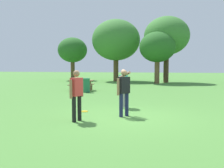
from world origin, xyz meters
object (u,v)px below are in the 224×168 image
(picnic_table_near, at_px, (81,83))
(tree_broad_center, at_px, (116,40))
(person_bystander, at_px, (124,89))
(tree_slender_mid, at_px, (167,36))
(person_thrower, at_px, (77,92))
(trash_can_beside_table, at_px, (86,85))
(tree_far_right, at_px, (157,47))
(frisbee, at_px, (85,111))
(person_catcher, at_px, (123,86))
(tree_tall_left, at_px, (73,50))

(picnic_table_near, height_order, tree_broad_center, tree_broad_center)
(person_bystander, height_order, tree_slender_mid, tree_slender_mid)
(person_thrower, bearing_deg, picnic_table_near, 109.05)
(tree_broad_center, bearing_deg, trash_can_beside_table, -88.10)
(person_bystander, height_order, trash_can_beside_table, person_bystander)
(tree_slender_mid, bearing_deg, tree_far_right, -118.01)
(picnic_table_near, xyz_separation_m, tree_far_right, (5.13, 8.44, 3.13))
(picnic_table_near, bearing_deg, frisbee, -69.25)
(tree_far_right, distance_m, tree_slender_mid, 2.34)
(trash_can_beside_table, xyz_separation_m, tree_far_right, (4.45, 9.45, 3.20))
(person_catcher, bearing_deg, frisbee, -138.16)
(person_bystander, height_order, tree_tall_left, tree_tall_left)
(frisbee, relative_size, tree_tall_left, 0.05)
(tree_broad_center, xyz_separation_m, tree_far_right, (4.86, -2.70, -1.12))
(person_bystander, xyz_separation_m, tree_far_right, (0.63, 16.54, 2.73))
(person_catcher, xyz_separation_m, tree_far_right, (0.94, 14.84, 2.75))
(person_thrower, xyz_separation_m, picnic_table_near, (-3.16, 9.16, -0.38))
(person_bystander, distance_m, tree_far_right, 16.77)
(tree_tall_left, height_order, tree_slender_mid, tree_slender_mid)
(person_bystander, bearing_deg, tree_far_right, 87.83)
(person_bystander, bearing_deg, tree_slender_mid, 85.19)
(person_catcher, relative_size, picnic_table_near, 0.87)
(trash_can_beside_table, relative_size, tree_far_right, 0.18)
(tree_far_right, bearing_deg, frisbee, -98.03)
(tree_slender_mid, bearing_deg, tree_tall_left, 171.24)
(tree_far_right, relative_size, tree_slender_mid, 0.74)
(picnic_table_near, bearing_deg, tree_broad_center, 88.58)
(picnic_table_near, bearing_deg, tree_far_right, 58.71)
(tree_broad_center, bearing_deg, frisbee, -82.11)
(person_catcher, bearing_deg, tree_far_right, 86.38)
(person_catcher, height_order, tree_slender_mid, tree_slender_mid)
(person_thrower, bearing_deg, person_bystander, 38.42)
(person_catcher, xyz_separation_m, tree_slender_mid, (1.85, 16.55, 4.06))
(tree_tall_left, bearing_deg, person_thrower, -67.74)
(person_catcher, height_order, trash_can_beside_table, person_catcher)
(trash_can_beside_table, bearing_deg, person_thrower, -73.05)
(person_catcher, height_order, tree_tall_left, tree_tall_left)
(person_thrower, distance_m, frisbee, 1.86)
(person_thrower, distance_m, tree_far_right, 17.92)
(tree_broad_center, height_order, tree_slender_mid, tree_broad_center)
(person_thrower, relative_size, person_catcher, 1.00)
(person_bystander, bearing_deg, picnic_table_near, 119.10)
(tree_tall_left, bearing_deg, person_catcher, -62.19)
(person_bystander, distance_m, trash_can_beside_table, 8.06)
(trash_can_beside_table, bearing_deg, person_catcher, -56.85)
(person_thrower, relative_size, frisbee, 6.37)
(person_thrower, bearing_deg, frisbee, 100.39)
(frisbee, relative_size, tree_far_right, 0.05)
(person_thrower, relative_size, picnic_table_near, 0.87)
(picnic_table_near, bearing_deg, tree_slender_mid, 59.24)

